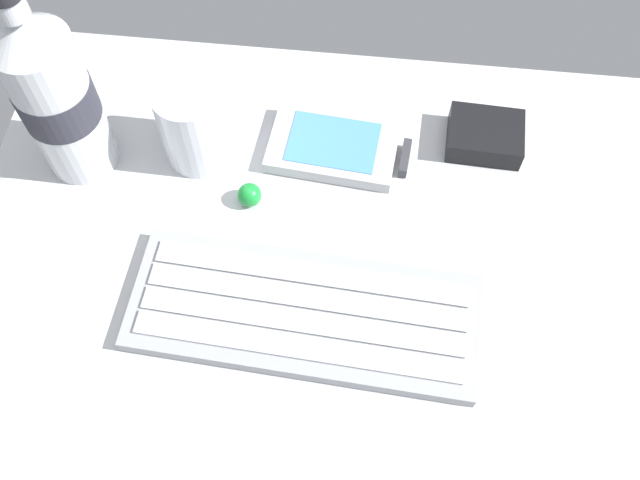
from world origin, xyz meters
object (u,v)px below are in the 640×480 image
handheld_device (340,147)px  trackball_mouse (249,195)px  juice_cup (195,126)px  charger_block (485,136)px  water_bottle (54,94)px  keyboard (304,313)px

handheld_device → trackball_mouse: size_ratio=6.02×
handheld_device → trackball_mouse: (-7.66, -6.49, 0.37)cm
trackball_mouse → juice_cup: bearing=138.0°
juice_cup → charger_block: bearing=8.2°
handheld_device → water_bottle: water_bottle is taller
water_bottle → trackball_mouse: 18.59cm
juice_cup → water_bottle: size_ratio=0.41×
juice_cup → charger_block: 27.32cm
handheld_device → juice_cup: size_ratio=1.56×
handheld_device → water_bottle: (-24.17, -3.24, 8.28)cm
juice_cup → trackball_mouse: size_ratio=3.86×
water_bottle → charger_block: bearing=8.6°
juice_cup → handheld_device: bearing=6.1°
handheld_device → juice_cup: bearing=-173.9°
water_bottle → charger_block: water_bottle is taller
juice_cup → keyboard: bearing=-53.1°
keyboard → charger_block: size_ratio=4.22×
handheld_device → juice_cup: 13.73cm
juice_cup → charger_block: juice_cup is taller
juice_cup → water_bottle: bearing=-170.5°
keyboard → charger_block: (14.97, 19.76, 0.39)cm
keyboard → handheld_device: (1.35, 17.29, -0.08)cm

